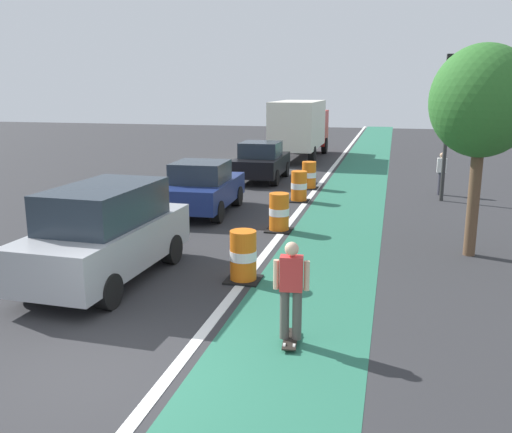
{
  "coord_description": "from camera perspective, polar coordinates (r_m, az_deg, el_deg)",
  "views": [
    {
      "loc": [
        3.84,
        -6.58,
        4.04
      ],
      "look_at": [
        0.84,
        5.66,
        1.1
      ],
      "focal_mm": 39.37,
      "sensor_mm": 36.0,
      "label": 1
    }
  ],
  "objects": [
    {
      "name": "street_tree_sidewalk",
      "position": [
        14.17,
        22.01,
        10.7
      ],
      "size": [
        2.4,
        2.4,
        5.0
      ],
      "color": "brown",
      "rests_on": "ground"
    },
    {
      "name": "traffic_light_corner",
      "position": [
        20.91,
        18.99,
        10.97
      ],
      "size": [
        0.41,
        0.32,
        5.1
      ],
      "color": "#2D2D2D",
      "rests_on": "ground"
    },
    {
      "name": "lane_divider_stripe",
      "position": [
        19.24,
        4.69,
        0.99
      ],
      "size": [
        0.2,
        80.0,
        0.01
      ],
      "primitive_type": "cube",
      "color": "silver",
      "rests_on": "ground"
    },
    {
      "name": "parked_sedan_third",
      "position": [
        24.44,
        0.56,
        5.6
      ],
      "size": [
        1.98,
        4.14,
        1.7
      ],
      "color": "black",
      "rests_on": "ground"
    },
    {
      "name": "parked_sedan_second",
      "position": [
        18.19,
        -5.45,
        2.92
      ],
      "size": [
        2.05,
        4.17,
        1.7
      ],
      "color": "navy",
      "rests_on": "ground"
    },
    {
      "name": "skateboarder_on_lane",
      "position": [
        8.93,
        3.59,
        -7.41
      ],
      "size": [
        0.57,
        0.82,
        1.69
      ],
      "color": "black",
      "rests_on": "ground"
    },
    {
      "name": "traffic_barrel_back",
      "position": [
        20.09,
        4.39,
        3.04
      ],
      "size": [
        0.73,
        0.73,
        1.09
      ],
      "color": "orange",
      "rests_on": "ground"
    },
    {
      "name": "traffic_barrel_mid",
      "position": [
        15.91,
        2.36,
        0.39
      ],
      "size": [
        0.73,
        0.73,
        1.09
      ],
      "color": "orange",
      "rests_on": "ground"
    },
    {
      "name": "pedestrian_crossing",
      "position": [
        22.31,
        18.31,
        4.29
      ],
      "size": [
        0.34,
        0.2,
        1.61
      ],
      "color": "#33333D",
      "rests_on": "ground"
    },
    {
      "name": "traffic_barrel_far",
      "position": [
        22.62,
        5.4,
        4.16
      ],
      "size": [
        0.73,
        0.73,
        1.09
      ],
      "color": "orange",
      "rests_on": "ground"
    },
    {
      "name": "parked_suv_nearest",
      "position": [
        12.17,
        -14.97,
        -1.61
      ],
      "size": [
        2.04,
        4.66,
        2.04
      ],
      "color": "#9EA0A5",
      "rests_on": "ground"
    },
    {
      "name": "delivery_truck_down_block",
      "position": [
        32.0,
        4.54,
        9.17
      ],
      "size": [
        2.39,
        7.61,
        3.23
      ],
      "color": "silver",
      "rests_on": "ground"
    },
    {
      "name": "traffic_barrel_front",
      "position": [
        11.85,
        -1.31,
        -4.09
      ],
      "size": [
        0.73,
        0.73,
        1.09
      ],
      "color": "orange",
      "rests_on": "ground"
    },
    {
      "name": "bike_lane_strip",
      "position": [
        19.07,
        9.15,
        0.75
      ],
      "size": [
        2.5,
        80.0,
        0.01
      ],
      "primitive_type": "cube",
      "color": "#286B51",
      "rests_on": "ground"
    },
    {
      "name": "ground_plane",
      "position": [
        8.62,
        -15.06,
        -15.3
      ],
      "size": [
        100.0,
        100.0,
        0.0
      ],
      "primitive_type": "plane",
      "color": "#2D2D30"
    }
  ]
}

